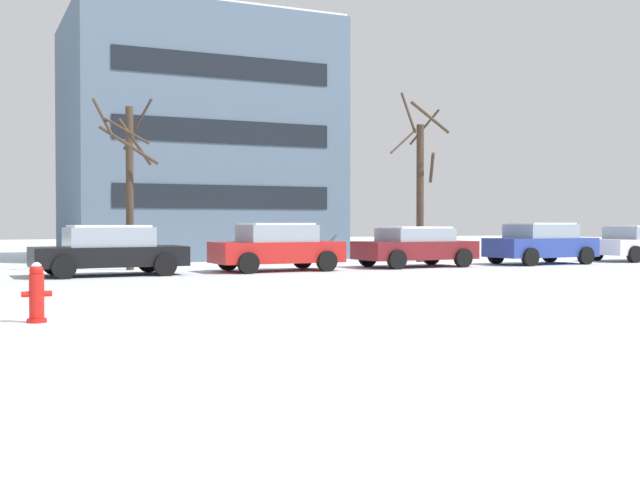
# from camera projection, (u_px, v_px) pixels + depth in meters

# --- Properties ---
(fire_hydrant) EXTENTS (0.44, 0.30, 0.91)m
(fire_hydrant) POSITION_uv_depth(u_px,v_px,m) (37.00, 292.00, 11.83)
(fire_hydrant) COLOR red
(fire_hydrant) RESTS_ON ground
(parked_car_black) EXTENTS (4.28, 2.23, 1.44)m
(parked_car_black) POSITION_uv_depth(u_px,v_px,m) (109.00, 250.00, 22.33)
(parked_car_black) COLOR black
(parked_car_black) RESTS_ON ground
(parked_car_red) EXTENTS (4.03, 2.09, 1.50)m
(parked_car_red) POSITION_uv_depth(u_px,v_px,m) (277.00, 247.00, 24.38)
(parked_car_red) COLOR red
(parked_car_red) RESTS_ON ground
(parked_car_maroon) EXTENTS (4.08, 2.21, 1.37)m
(parked_car_maroon) POSITION_uv_depth(u_px,v_px,m) (415.00, 246.00, 26.66)
(parked_car_maroon) COLOR maroon
(parked_car_maroon) RESTS_ON ground
(parked_car_blue) EXTENTS (4.02, 2.15, 1.50)m
(parked_car_blue) POSITION_uv_depth(u_px,v_px,m) (541.00, 243.00, 28.48)
(parked_car_blue) COLOR #283D93
(parked_car_blue) RESTS_ON ground
(parked_car_white) EXTENTS (4.15, 2.23, 1.39)m
(parked_car_white) POSITION_uv_depth(u_px,v_px,m) (640.00, 243.00, 30.81)
(parked_car_white) COLOR white
(parked_car_white) RESTS_ON ground
(tree_far_left) EXTENTS (1.95, 1.98, 6.54)m
(tree_far_left) POSITION_uv_depth(u_px,v_px,m) (420.00, 182.00, 30.09)
(tree_far_left) COLOR #423326
(tree_far_left) RESTS_ON ground
(tree_far_mid) EXTENTS (1.84, 1.86, 5.50)m
(tree_far_mid) POSITION_uv_depth(u_px,v_px,m) (129.00, 176.00, 24.81)
(tree_far_mid) COLOR #423326
(tree_far_mid) RESTS_ON ground
(building_far_right) EXTENTS (10.79, 8.33, 10.13)m
(building_far_right) POSITION_uv_depth(u_px,v_px,m) (196.00, 141.00, 34.02)
(building_far_right) COLOR slate
(building_far_right) RESTS_ON ground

